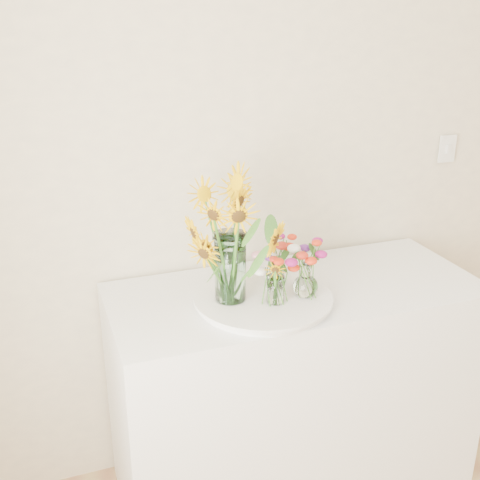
{
  "coord_description": "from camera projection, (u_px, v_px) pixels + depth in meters",
  "views": [
    {
      "loc": [
        -1.34,
        0.1,
        1.89
      ],
      "look_at": [
        -0.71,
        1.84,
        1.16
      ],
      "focal_mm": 45.0,
      "sensor_mm": 36.0,
      "label": 1
    }
  ],
  "objects": [
    {
      "name": "counter",
      "position": [
        293.0,
        389.0,
        2.41
      ],
      "size": [
        1.4,
        0.6,
        0.9
      ],
      "primitive_type": "cube",
      "color": "white",
      "rests_on": "ground_plane"
    },
    {
      "name": "tray",
      "position": [
        263.0,
        300.0,
        2.13
      ],
      "size": [
        0.47,
        0.47,
        0.02
      ],
      "primitive_type": "cylinder",
      "color": "white",
      "rests_on": "counter"
    },
    {
      "name": "small_vase_c",
      "position": [
        276.0,
        270.0,
        2.22
      ],
      "size": [
        0.07,
        0.07,
        0.1
      ],
      "primitive_type": "cylinder",
      "rotation": [
        0.0,
        0.0,
        -0.39
      ],
      "color": "white",
      "rests_on": "tray"
    },
    {
      "name": "sunflower_bouquet",
      "position": [
        230.0,
        237.0,
        2.01
      ],
      "size": [
        0.74,
        0.74,
        0.48
      ],
      "primitive_type": null,
      "rotation": [
        0.0,
        0.0,
        0.1
      ],
      "color": "#F1B705",
      "rests_on": "tray"
    },
    {
      "name": "small_vase_b",
      "position": [
        306.0,
        280.0,
        2.11
      ],
      "size": [
        0.11,
        0.11,
        0.13
      ],
      "primitive_type": null,
      "rotation": [
        0.0,
        0.0,
        -0.33
      ],
      "color": "white",
      "rests_on": "tray"
    },
    {
      "name": "wildflower_posy_a",
      "position": [
        276.0,
        278.0,
        2.04
      ],
      "size": [
        0.19,
        0.19,
        0.19
      ],
      "primitive_type": null,
      "color": "red",
      "rests_on": "tray"
    },
    {
      "name": "mason_jar",
      "position": [
        230.0,
        267.0,
        2.06
      ],
      "size": [
        0.12,
        0.12,
        0.25
      ],
      "primitive_type": "cylinder",
      "rotation": [
        0.0,
        0.0,
        0.1
      ],
      "color": "silver",
      "rests_on": "tray"
    },
    {
      "name": "wildflower_posy_b",
      "position": [
        306.0,
        268.0,
        2.09
      ],
      "size": [
        0.2,
        0.2,
        0.22
      ],
      "primitive_type": null,
      "color": "red",
      "rests_on": "tray"
    },
    {
      "name": "small_vase_a",
      "position": [
        275.0,
        290.0,
        2.06
      ],
      "size": [
        0.08,
        0.08,
        0.1
      ],
      "primitive_type": "cylinder",
      "rotation": [
        0.0,
        0.0,
        0.34
      ],
      "color": "white",
      "rests_on": "tray"
    },
    {
      "name": "wildflower_posy_c",
      "position": [
        277.0,
        259.0,
        2.2
      ],
      "size": [
        0.17,
        0.17,
        0.19
      ],
      "primitive_type": null,
      "color": "red",
      "rests_on": "tray"
    }
  ]
}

